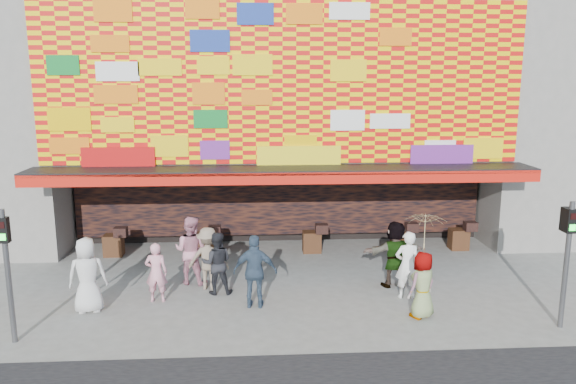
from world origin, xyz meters
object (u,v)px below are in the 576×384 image
signal_right (568,250)px  ped_b (156,272)px  ped_f (395,254)px  ped_g (423,285)px  parasol (425,232)px  signal_left (7,261)px  ped_a (87,275)px  ped_e (255,271)px  ped_c (217,263)px  ped_h (407,265)px  ped_d (208,258)px  ped_i (191,250)px

signal_right → ped_b: bearing=167.5°
ped_f → ped_g: 2.10m
ped_g → parasol: bearing=180.0°
signal_left → ped_a: 2.17m
ped_e → ped_g: ped_e is taller
parasol → signal_right: bearing=-13.6°
ped_c → ped_h: 5.04m
ped_c → ped_f: 4.90m
ped_c → ped_e: ped_e is taller
ped_d → ped_i: (-0.52, 0.45, 0.10)m
parasol → ped_f: bearing=94.0°
ped_d → ped_g: (5.29, -2.23, -0.04)m
signal_left → ped_g: bearing=4.6°
signal_right → ped_g: (-3.08, 0.74, -1.04)m
ped_c → ped_i: (-0.78, 0.81, 0.12)m
parasol → ped_g: bearing=0.0°
ped_c → ped_d: (-0.25, 0.37, 0.01)m
ped_g → ped_a: bearing=-37.6°
signal_right → ped_e: (-7.10, 1.61, -0.92)m
ped_i → ped_c: bearing=149.7°
ped_c → ped_g: (5.04, -1.86, -0.03)m
ped_e → ped_i: 2.55m
signal_right → ped_h: size_ratio=1.66×
ped_c → ped_d: size_ratio=0.98×
ped_b → signal_left: bearing=39.4°
ped_d → parasol: size_ratio=0.94×
ped_b → parasol: bearing=169.6°
ped_c → signal_right: bearing=162.0°
ped_a → ped_f: size_ratio=1.02×
ped_b → ped_h: 6.53m
signal_left → ped_f: size_ratio=1.61×
ped_c → ped_b: bearing=16.8°
ped_d → ped_h: size_ratio=0.96×
ped_a → ped_f: ped_a is taller
ped_a → ped_c: 3.27m
signal_left → ped_e: (5.30, 1.61, -0.92)m
ped_h → parasol: (0.04, -1.25, 1.24)m
ped_a → ped_h: ped_a is taller
signal_right → ped_a: (-11.22, 1.58, -0.91)m
ped_e → ped_h: (3.98, 0.38, -0.04)m
ped_g → ped_h: bearing=-119.9°
signal_right → ped_c: bearing=162.2°
ped_c → parasol: (5.04, -1.86, 1.29)m
signal_right → ped_a: 11.36m
signal_right → ped_f: (-3.23, 2.84, -0.93)m
ped_a → ped_e: size_ratio=1.01×
signal_right → ped_g: size_ratio=1.83×
ped_a → ped_g: size_ratio=1.16×
ped_f → ped_c: bearing=-4.8°
signal_right → ped_h: bearing=147.5°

